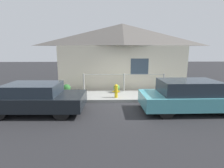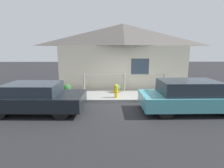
# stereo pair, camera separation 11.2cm
# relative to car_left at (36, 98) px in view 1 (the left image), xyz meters

# --- Properties ---
(ground_plane) EXTENTS (60.00, 60.00, 0.00)m
(ground_plane) POSITION_rel_car_left_xyz_m (3.95, 1.33, -0.65)
(ground_plane) COLOR #262628
(sidewalk) EXTENTS (24.00, 1.99, 0.15)m
(sidewalk) POSITION_rel_car_left_xyz_m (3.95, 2.33, -0.57)
(sidewalk) COLOR gray
(sidewalk) RESTS_ON ground_plane
(house) EXTENTS (8.50, 2.23, 4.29)m
(house) POSITION_rel_car_left_xyz_m (3.95, 4.72, 2.73)
(house) COLOR beige
(house) RESTS_ON ground_plane
(fence) EXTENTS (4.90, 0.10, 1.07)m
(fence) POSITION_rel_car_left_xyz_m (3.95, 3.17, 0.09)
(fence) COLOR #999993
(fence) RESTS_ON sidewalk
(car_left) EXTENTS (3.91, 1.86, 1.26)m
(car_left) POSITION_rel_car_left_xyz_m (0.00, 0.00, 0.00)
(car_left) COLOR black
(car_left) RESTS_ON ground_plane
(car_right) EXTENTS (4.25, 1.80, 1.36)m
(car_right) POSITION_rel_car_left_xyz_m (6.47, -0.00, 0.03)
(car_right) COLOR teal
(car_right) RESTS_ON ground_plane
(fire_hydrant) EXTENTS (0.39, 0.18, 0.71)m
(fire_hydrant) POSITION_rel_car_left_xyz_m (3.41, 1.77, -0.13)
(fire_hydrant) COLOR yellow
(fire_hydrant) RESTS_ON sidewalk
(potted_plant_near_hydrant) EXTENTS (0.37, 0.37, 0.47)m
(potted_plant_near_hydrant) POSITION_rel_car_left_xyz_m (3.49, 2.88, -0.26)
(potted_plant_near_hydrant) COLOR brown
(potted_plant_near_hydrant) RESTS_ON sidewalk
(potted_plant_by_fence) EXTENTS (0.45, 0.45, 0.54)m
(potted_plant_by_fence) POSITION_rel_car_left_xyz_m (0.63, 2.67, -0.20)
(potted_plant_by_fence) COLOR brown
(potted_plant_by_fence) RESTS_ON sidewalk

